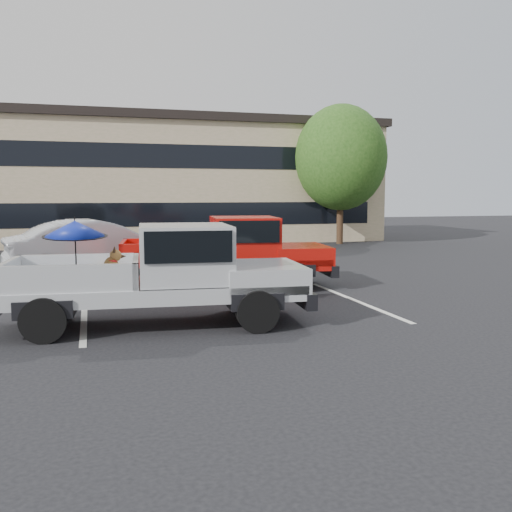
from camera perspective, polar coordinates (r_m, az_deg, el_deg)
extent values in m
plane|color=black|center=(10.50, -0.18, -7.26)|extent=(90.00, 90.00, 0.00)
cube|color=silver|center=(12.06, -16.81, -5.74)|extent=(0.12, 5.00, 0.01)
cube|color=silver|center=(13.40, 9.87, -4.39)|extent=(0.12, 5.00, 0.01)
cube|color=tan|center=(31.19, -7.39, 7.18)|extent=(20.00, 8.00, 6.00)
cube|color=black|center=(31.40, -7.47, 12.84)|extent=(20.40, 8.40, 0.40)
cube|color=black|center=(27.28, -6.05, 4.19)|extent=(18.00, 0.08, 1.10)
cube|color=black|center=(27.32, -6.12, 9.86)|extent=(18.00, 0.08, 1.10)
cylinder|color=#332114|center=(28.41, 8.39, 3.96)|extent=(0.32, 0.32, 2.73)
ellipsoid|color=#214914|center=(28.45, 8.48, 9.71)|extent=(4.46, 4.46, 5.13)
cylinder|color=#332114|center=(34.96, -1.61, 4.55)|extent=(0.32, 0.32, 2.86)
ellipsoid|color=#214914|center=(35.00, -1.63, 9.44)|extent=(4.68, 4.68, 5.38)
cylinder|color=black|center=(10.08, -20.48, -6.02)|extent=(0.78, 0.34, 0.76)
cylinder|color=black|center=(11.86, -19.08, -4.16)|extent=(0.78, 0.34, 0.76)
cylinder|color=black|center=(10.14, 0.14, -5.55)|extent=(0.78, 0.34, 0.76)
cylinder|color=black|center=(11.91, -1.62, -3.78)|extent=(0.78, 0.34, 0.76)
cube|color=silver|center=(10.80, -10.01, -3.35)|extent=(5.53, 2.38, 0.28)
cube|color=silver|center=(10.99, 0.46, -1.98)|extent=(1.66, 2.04, 0.46)
cube|color=black|center=(11.22, 4.22, -3.79)|extent=(0.37, 1.97, 0.30)
cube|color=silver|center=(10.73, -7.14, 0.30)|extent=(1.80, 1.97, 1.05)
cube|color=black|center=(10.71, -7.15, 1.36)|extent=(1.66, 2.06, 0.55)
cube|color=black|center=(10.85, -17.70, -3.18)|extent=(2.45, 2.03, 0.10)
cube|color=silver|center=(11.67, -17.28, -1.04)|extent=(2.30, 0.30, 0.50)
cube|color=silver|center=(9.95, -18.30, -2.28)|extent=(2.30, 0.30, 0.50)
cube|color=silver|center=(10.99, -23.46, -1.71)|extent=(0.26, 1.84, 0.50)
cube|color=silver|center=(10.74, -11.91, -1.50)|extent=(0.26, 1.84, 0.50)
ellipsoid|color=brown|center=(10.70, -15.10, -2.16)|extent=(0.48, 0.41, 0.30)
cylinder|color=brown|center=(10.61, -13.81, -2.39)|extent=(0.07, 0.07, 0.22)
cylinder|color=brown|center=(10.76, -13.78, -2.27)|extent=(0.07, 0.07, 0.22)
ellipsoid|color=brown|center=(10.66, -14.28, -1.15)|extent=(0.30, 0.28, 0.40)
cylinder|color=red|center=(10.64, -14.20, -0.45)|extent=(0.20, 0.20, 0.04)
sphere|color=brown|center=(10.63, -13.86, 0.06)|extent=(0.21, 0.21, 0.21)
cone|color=black|center=(10.63, -13.20, -0.03)|extent=(0.16, 0.12, 0.10)
cone|color=black|center=(10.57, -13.99, 0.62)|extent=(0.07, 0.07, 0.11)
cone|color=black|center=(10.68, -13.96, 0.68)|extent=(0.07, 0.07, 0.11)
cylinder|color=brown|center=(10.72, -15.98, -2.67)|extent=(0.27, 0.05, 0.09)
cylinder|color=black|center=(10.40, -17.56, -0.38)|extent=(0.02, 0.10, 1.05)
cone|color=#112298|center=(10.36, -17.66, 2.62)|extent=(1.10, 1.12, 0.36)
cylinder|color=black|center=(10.35, -17.69, 3.50)|extent=(0.02, 0.02, 0.10)
cylinder|color=black|center=(10.37, -17.63, 1.90)|extent=(1.10, 1.10, 0.09)
cylinder|color=black|center=(13.85, -10.43, -2.48)|extent=(0.78, 0.37, 0.75)
cylinder|color=black|center=(15.66, -10.31, -1.49)|extent=(0.78, 0.37, 0.75)
cylinder|color=black|center=(14.23, 4.08, -2.17)|extent=(0.78, 0.37, 0.75)
cylinder|color=black|center=(15.99, 2.57, -1.23)|extent=(0.78, 0.37, 0.75)
cube|color=#B30F09|center=(14.79, -3.28, -0.72)|extent=(5.53, 2.53, 0.28)
cube|color=#B30F09|center=(15.11, 4.21, 0.21)|extent=(1.70, 2.07, 0.46)
cube|color=black|center=(15.34, 6.89, -1.14)|extent=(0.43, 1.95, 0.30)
cube|color=black|center=(14.78, -13.84, -1.55)|extent=(0.41, 1.95, 0.28)
cube|color=#B30F09|center=(14.79, -1.20, 1.91)|extent=(1.84, 2.00, 1.04)
cube|color=black|center=(14.78, -1.20, 2.68)|extent=(1.71, 2.09, 0.54)
cube|color=black|center=(14.71, -8.85, -0.59)|extent=(2.48, 2.08, 0.10)
cube|color=#B30F09|center=(15.53, -8.90, 0.87)|extent=(2.27, 0.37, 0.50)
cube|color=#B30F09|center=(13.82, -8.84, 0.21)|extent=(2.27, 0.37, 0.50)
cube|color=#B30F09|center=(14.71, -13.12, 0.48)|extent=(0.32, 1.82, 0.50)
cube|color=#B30F09|center=(14.72, -4.63, 0.63)|extent=(0.32, 1.82, 0.50)
imported|color=#A2A4A9|center=(17.30, -15.42, 0.71)|extent=(5.46, 2.91, 1.71)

